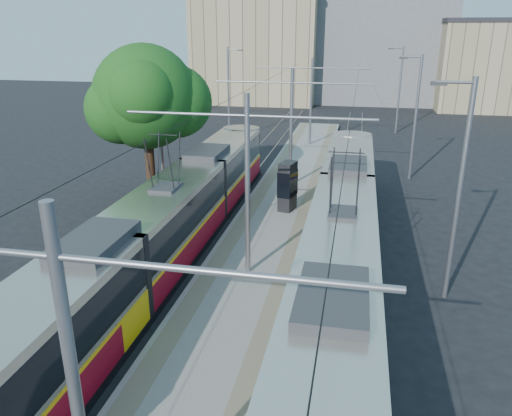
# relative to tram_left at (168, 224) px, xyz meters

# --- Properties ---
(platform) EXTENTS (4.00, 50.00, 0.30)m
(platform) POSITION_rel_tram_left_xyz_m (3.60, 8.19, -1.56)
(platform) COLOR gray
(platform) RESTS_ON ground
(tactile_strip_left) EXTENTS (0.70, 50.00, 0.01)m
(tactile_strip_left) POSITION_rel_tram_left_xyz_m (2.15, 8.19, -1.40)
(tactile_strip_left) COLOR gray
(tactile_strip_left) RESTS_ON platform
(tactile_strip_right) EXTENTS (0.70, 50.00, 0.01)m
(tactile_strip_right) POSITION_rel_tram_left_xyz_m (5.05, 8.19, -1.40)
(tactile_strip_right) COLOR gray
(tactile_strip_right) RESTS_ON platform
(rails) EXTENTS (8.71, 70.00, 0.03)m
(rails) POSITION_rel_tram_left_xyz_m (3.60, 8.19, -1.69)
(rails) COLOR gray
(rails) RESTS_ON ground
(tram_left) EXTENTS (2.43, 29.02, 5.50)m
(tram_left) POSITION_rel_tram_left_xyz_m (0.00, 0.00, 0.00)
(tram_left) COLOR black
(tram_left) RESTS_ON ground
(tram_right) EXTENTS (2.43, 30.94, 5.50)m
(tram_right) POSITION_rel_tram_left_xyz_m (7.20, -1.58, 0.15)
(tram_right) COLOR black
(tram_right) RESTS_ON ground
(catenary) EXTENTS (9.20, 70.00, 7.00)m
(catenary) POSITION_rel_tram_left_xyz_m (3.60, 5.34, 2.82)
(catenary) COLOR slate
(catenary) RESTS_ON platform
(street_lamps) EXTENTS (15.18, 38.22, 8.00)m
(street_lamps) POSITION_rel_tram_left_xyz_m (3.60, 12.19, 2.47)
(street_lamps) COLOR slate
(street_lamps) RESTS_ON ground
(shelter) EXTENTS (0.97, 1.31, 2.60)m
(shelter) POSITION_rel_tram_left_xyz_m (4.08, 6.72, -0.05)
(shelter) COLOR black
(shelter) RESTS_ON platform
(tree) EXTENTS (6.05, 5.60, 8.79)m
(tree) POSITION_rel_tram_left_xyz_m (-3.24, 6.97, 4.24)
(tree) COLOR #382314
(tree) RESTS_ON ground
(building_left) EXTENTS (16.32, 12.24, 14.19)m
(building_left) POSITION_rel_tram_left_xyz_m (-6.40, 51.19, 5.40)
(building_left) COLOR tan
(building_left) RESTS_ON ground
(building_centre) EXTENTS (18.36, 14.28, 17.70)m
(building_centre) POSITION_rel_tram_left_xyz_m (9.60, 55.19, 7.15)
(building_centre) COLOR slate
(building_centre) RESTS_ON ground
(building_right) EXTENTS (14.28, 10.20, 10.66)m
(building_right) POSITION_rel_tram_left_xyz_m (23.60, 49.19, 3.63)
(building_right) COLOR tan
(building_right) RESTS_ON ground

